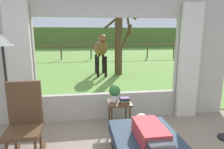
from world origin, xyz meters
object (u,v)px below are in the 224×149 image
at_px(floor_lamp_left, 3,56).
at_px(horse, 101,49).
at_px(side_table, 119,107).
at_px(pasture_tree, 119,42).
at_px(book_stack, 125,100).
at_px(rocking_chair, 25,121).
at_px(potted_plant, 115,92).
at_px(reclining_person, 155,142).

height_order(floor_lamp_left, horse, floor_lamp_left).
bearing_deg(side_table, pasture_tree, 80.14).
xyz_separation_m(book_stack, pasture_tree, (0.75, 4.92, 0.87)).
xyz_separation_m(rocking_chair, horse, (1.59, 5.46, 0.61)).
relative_size(floor_lamp_left, horse, 0.99).
height_order(rocking_chair, potted_plant, rocking_chair).
bearing_deg(floor_lamp_left, potted_plant, 7.20).
bearing_deg(potted_plant, side_table, -36.87).
bearing_deg(rocking_chair, floor_lamp_left, 124.74).
bearing_deg(book_stack, potted_plant, 145.64).
bearing_deg(side_table, horse, 89.17).
distance_m(reclining_person, potted_plant, 1.53).
relative_size(rocking_chair, floor_lamp_left, 0.63).
bearing_deg(horse, rocking_chair, 72.44).
relative_size(reclining_person, rocking_chair, 1.28).
height_order(potted_plant, floor_lamp_left, floor_lamp_left).
xyz_separation_m(rocking_chair, side_table, (1.52, 0.68, -0.12)).
bearing_deg(reclining_person, side_table, 96.71).
xyz_separation_m(reclining_person, floor_lamp_left, (-2.08, 1.27, 0.92)).
relative_size(floor_lamp_left, pasture_tree, 0.58).
relative_size(rocking_chair, potted_plant, 3.50).
bearing_deg(book_stack, reclining_person, -86.21).
distance_m(floor_lamp_left, horse, 5.33).
height_order(reclining_person, floor_lamp_left, floor_lamp_left).
bearing_deg(reclining_person, pasture_tree, 83.49).
xyz_separation_m(side_table, potted_plant, (-0.08, 0.06, 0.28)).
distance_m(potted_plant, floor_lamp_left, 1.98).
bearing_deg(horse, side_table, 87.83).
relative_size(book_stack, floor_lamp_left, 0.11).
distance_m(side_table, book_stack, 0.18).
xyz_separation_m(side_table, pasture_tree, (0.84, 4.86, 1.01)).
bearing_deg(potted_plant, rocking_chair, -152.62).
relative_size(reclining_person, horse, 0.79).
height_order(reclining_person, rocking_chair, rocking_chair).
bearing_deg(pasture_tree, reclining_person, -96.01).
height_order(book_stack, pasture_tree, pasture_tree).
height_order(reclining_person, book_stack, reclining_person).
bearing_deg(rocking_chair, pasture_tree, 64.98).
distance_m(rocking_chair, pasture_tree, 6.09).
relative_size(side_table, horse, 0.29).
bearing_deg(floor_lamp_left, book_stack, 3.26).
distance_m(rocking_chair, side_table, 1.67).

